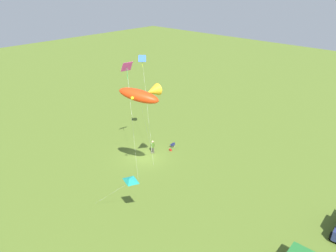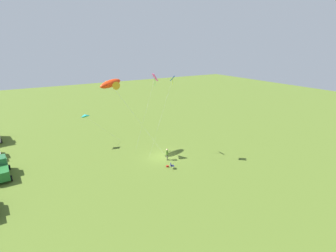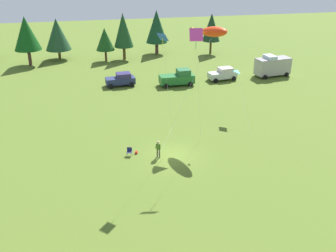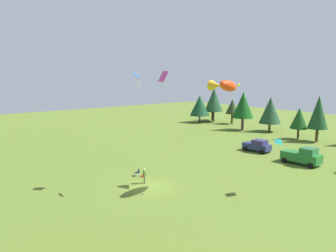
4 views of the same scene
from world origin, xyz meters
name	(u,v)px [view 4 (image 4 of 4)]	position (x,y,z in m)	size (l,w,h in m)	color
ground_plane	(152,186)	(0.00, 0.00, 0.00)	(160.00, 160.00, 0.00)	#516924
person_kite_flyer	(144,174)	(-1.32, -0.04, 1.02)	(0.53, 0.46, 1.74)	#504C3E
folding_chair	(138,172)	(-4.02, 0.86, 0.49)	(0.59, 0.59, 0.82)	navy
backpack_on_grass	(143,176)	(-3.32, 1.10, 0.11)	(0.32, 0.22, 0.22)	#AB1C15
car_navy_hatch	(257,146)	(-2.80, 22.15, 0.95)	(4.32, 2.46, 1.89)	navy
truck_green_flatbed	(302,156)	(5.36, 20.75, 1.10)	(5.08, 2.58, 2.34)	#226A2C
treeline_distant	(259,108)	(-14.50, 38.53, 4.88)	(50.48, 10.08, 8.55)	#4C372B
kite_large_fish	(225,86)	(5.07, 5.45, 10.69)	(8.18, 7.72, 11.48)	red
kite_delta_teal	(281,141)	(9.63, 8.59, 5.38)	(1.11, 6.41, 5.75)	teal
kite_diamond_blue	(137,80)	(-0.97, -0.98, 11.29)	(2.13, 3.61, 12.09)	blue
kite_diamond_rainbow	(164,79)	(2.13, 0.02, 11.36)	(2.28, 3.25, 12.13)	#D93E99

